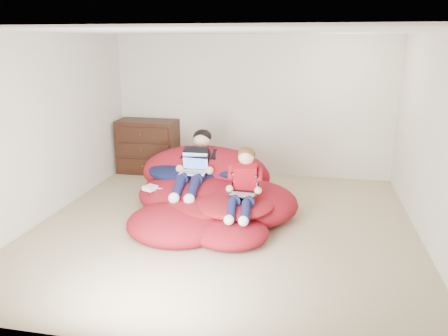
# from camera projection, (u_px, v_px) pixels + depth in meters

# --- Properties ---
(room_shell) EXTENTS (5.10, 5.10, 2.77)m
(room_shell) POSITION_uv_depth(u_px,v_px,m) (224.00, 211.00, 5.80)
(room_shell) COLOR tan
(room_shell) RESTS_ON ground
(dresser) EXTENTS (1.10, 0.62, 0.99)m
(dresser) POSITION_uv_depth(u_px,v_px,m) (148.00, 146.00, 8.16)
(dresser) COLOR #32190E
(dresser) RESTS_ON ground
(beanbag_pile) EXTENTS (2.48, 2.40, 0.93)m
(beanbag_pile) POSITION_uv_depth(u_px,v_px,m) (209.00, 195.00, 6.26)
(beanbag_pile) COLOR maroon
(beanbag_pile) RESTS_ON ground
(cream_pillow) EXTENTS (0.45, 0.28, 0.28)m
(cream_pillow) POSITION_uv_depth(u_px,v_px,m) (188.00, 157.00, 6.92)
(cream_pillow) COLOR beige
(cream_pillow) RESTS_ON beanbag_pile
(older_boy) EXTENTS (0.37, 1.37, 0.77)m
(older_boy) POSITION_uv_depth(u_px,v_px,m) (196.00, 162.00, 6.36)
(older_boy) COLOR black
(older_boy) RESTS_ON beanbag_pile
(younger_boy) EXTENTS (0.34, 0.95, 0.76)m
(younger_boy) POSITION_uv_depth(u_px,v_px,m) (244.00, 182.00, 5.59)
(younger_boy) COLOR #A90E1A
(younger_boy) RESTS_ON beanbag_pile
(laptop_white) EXTENTS (0.37, 0.31, 0.26)m
(laptop_white) POSITION_uv_depth(u_px,v_px,m) (194.00, 167.00, 6.24)
(laptop_white) COLOR white
(laptop_white) RESTS_ON older_boy
(laptop_black) EXTENTS (0.39, 0.40, 0.25)m
(laptop_black) POSITION_uv_depth(u_px,v_px,m) (244.00, 188.00, 5.61)
(laptop_black) COLOR black
(laptop_black) RESTS_ON younger_boy
(power_adapter) EXTENTS (0.21, 0.21, 0.06)m
(power_adapter) POSITION_uv_depth(u_px,v_px,m) (150.00, 188.00, 6.09)
(power_adapter) COLOR white
(power_adapter) RESTS_ON beanbag_pile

